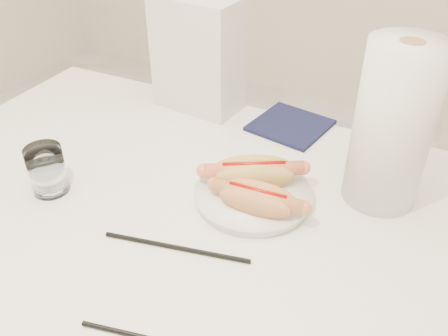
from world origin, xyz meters
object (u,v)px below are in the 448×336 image
at_px(hotdog_left, 254,173).
at_px(napkin_box, 198,54).
at_px(plate, 253,196).
at_px(table, 183,225).
at_px(water_glass, 47,170).
at_px(paper_towel_roll, 393,126).
at_px(hotdog_right, 257,199).

bearing_deg(hotdog_left, napkin_box, 105.37).
relative_size(plate, hotdog_left, 1.20).
bearing_deg(plate, table, -152.70).
distance_m(water_glass, paper_towel_roll, 0.63).
distance_m(hotdog_left, napkin_box, 0.38).
bearing_deg(paper_towel_roll, plate, -150.62).
relative_size(hotdog_left, hotdog_right, 1.05).
relative_size(water_glass, napkin_box, 0.35).
bearing_deg(hotdog_left, plate, -95.99).
bearing_deg(hotdog_right, paper_towel_roll, 37.69).
height_order(plate, hotdog_right, hotdog_right).
bearing_deg(plate, paper_towel_roll, 29.38).
height_order(table, paper_towel_roll, paper_towel_roll).
bearing_deg(plate, hotdog_right, -57.95).
xyz_separation_m(hotdog_left, napkin_box, (-0.26, 0.26, 0.09)).
relative_size(table, hotdog_right, 7.16).
distance_m(hotdog_left, water_glass, 0.38).
height_order(plate, paper_towel_roll, paper_towel_roll).
distance_m(plate, hotdog_left, 0.04).
xyz_separation_m(table, water_glass, (-0.24, -0.08, 0.11)).
height_order(hotdog_left, water_glass, water_glass).
height_order(hotdog_left, napkin_box, napkin_box).
relative_size(plate, paper_towel_roll, 0.70).
bearing_deg(hotdog_right, plate, 119.54).
height_order(hotdog_right, napkin_box, napkin_box).
distance_m(hotdog_left, paper_towel_roll, 0.26).
bearing_deg(water_glass, plate, 21.51).
bearing_deg(paper_towel_roll, hotdog_left, -157.83).
bearing_deg(plate, napkin_box, 133.00).
bearing_deg(water_glass, hotdog_left, 25.92).
bearing_deg(hotdog_left, water_glass, 176.72).
xyz_separation_m(hotdog_left, water_glass, (-0.35, -0.17, 0.01)).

